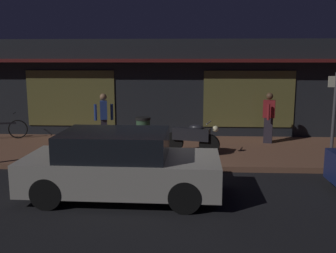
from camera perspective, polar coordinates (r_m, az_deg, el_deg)
name	(u,v)px	position (r m, az deg, el deg)	size (l,w,h in m)	color
ground_plane	(144,183)	(9.20, -3.61, -8.45)	(60.00, 60.00, 0.00)	black
sidewalk_slab	(154,150)	(12.05, -2.04, -3.58)	(18.00, 4.00, 0.15)	brown
storefront_building	(161,87)	(15.13, -1.00, 5.85)	(18.00, 3.30, 3.60)	black
motorcycle	(192,137)	(11.29, 3.64, -1.55)	(1.66, 0.71, 0.97)	black
bicycle_parked	(3,129)	(14.52, -23.39, -0.32)	(1.62, 0.52, 0.91)	black
person_photographer	(104,118)	(12.52, -9.53, 1.25)	(0.62, 0.42, 1.67)	#28232D
person_bystander	(269,117)	(13.06, 14.76, 1.42)	(0.42, 0.61, 1.67)	#28232D
sign_post	(334,110)	(11.52, 23.51, 2.21)	(0.44, 0.09, 2.40)	#47474C
trash_bin	(143,131)	(12.27, -3.71, -0.73)	(0.48, 0.48, 0.93)	#2D4C33
parked_car_near	(120,165)	(8.20, -7.16, -5.68)	(4.14, 1.86, 1.42)	black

